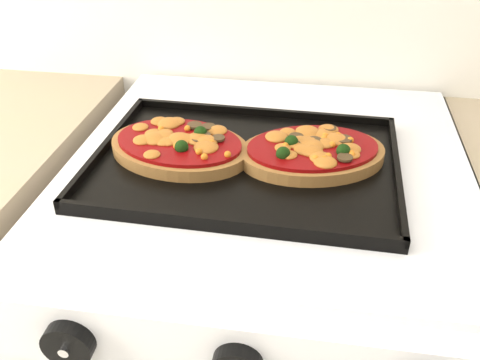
% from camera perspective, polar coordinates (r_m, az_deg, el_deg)
% --- Properties ---
extents(stove, '(0.60, 0.60, 0.91)m').
position_cam_1_polar(stove, '(1.10, 2.40, -18.59)').
color(stove, white).
rests_on(stove, floor).
extents(control_panel, '(0.60, 0.02, 0.09)m').
position_cam_1_polar(control_panel, '(0.59, -0.57, -17.70)').
color(control_panel, white).
rests_on(control_panel, stove).
extents(knob_left, '(0.06, 0.02, 0.06)m').
position_cam_1_polar(knob_left, '(0.63, -17.83, -16.31)').
color(knob_left, black).
rests_on(knob_left, control_panel).
extents(baking_tray, '(0.44, 0.33, 0.02)m').
position_cam_1_polar(baking_tray, '(0.77, 0.59, 2.11)').
color(baking_tray, black).
rests_on(baking_tray, stove).
extents(pizza_left, '(0.23, 0.19, 0.03)m').
position_cam_1_polar(pizza_left, '(0.79, -6.49, 3.73)').
color(pizza_left, brown).
rests_on(pizza_left, baking_tray).
extents(pizza_right, '(0.24, 0.20, 0.03)m').
position_cam_1_polar(pizza_right, '(0.77, 7.73, 3.09)').
color(pizza_right, brown).
rests_on(pizza_right, baking_tray).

